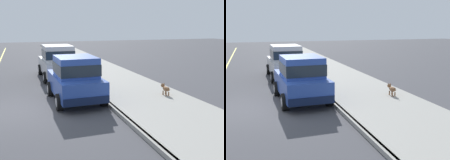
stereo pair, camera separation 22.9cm
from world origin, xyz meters
TOP-DOWN VIEW (x-y plane):
  - ground_plane at (0.00, 0.00)m, footprint 80.00×80.00m
  - curb at (3.20, 0.00)m, footprint 0.16×64.00m
  - sidewalk at (5.00, 0.00)m, footprint 3.60×64.00m
  - car_blue_hatchback at (2.10, 0.52)m, footprint 2.05×3.85m
  - car_silver_sedan at (2.13, 5.90)m, footprint 2.11×4.64m
  - dog_brown at (5.85, -0.23)m, footprint 0.21×0.75m

SIDE VIEW (x-z plane):
  - ground_plane at x=0.00m, z-range 0.00..0.00m
  - curb at x=3.20m, z-range 0.00..0.14m
  - sidewalk at x=5.00m, z-range 0.00..0.14m
  - dog_brown at x=5.85m, z-range 0.18..0.67m
  - car_blue_hatchback at x=2.10m, z-range 0.04..1.92m
  - car_silver_sedan at x=2.13m, z-range 0.02..1.94m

